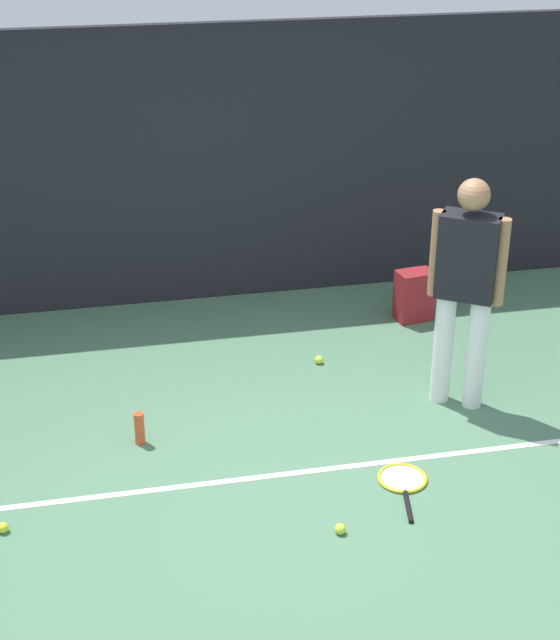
% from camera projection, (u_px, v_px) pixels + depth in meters
% --- Properties ---
extents(ground_plane, '(12.00, 12.00, 0.00)m').
position_uv_depth(ground_plane, '(293.00, 488.00, 6.18)').
color(ground_plane, '#4C7556').
extents(back_fence, '(10.00, 0.10, 2.39)m').
position_uv_depth(back_fence, '(218.00, 167.00, 8.28)').
color(back_fence, black).
rests_on(back_fence, ground).
extents(court_line, '(9.00, 0.05, 0.00)m').
position_uv_depth(court_line, '(287.00, 474.00, 6.32)').
color(court_line, white).
rests_on(court_line, ground).
extents(tennis_player, '(0.46, 0.40, 1.70)m').
position_uv_depth(tennis_player, '(466.00, 281.00, 6.70)').
color(tennis_player, white).
rests_on(tennis_player, ground).
extents(tennis_racket, '(0.38, 0.63, 0.03)m').
position_uv_depth(tennis_racket, '(403.00, 481.00, 6.23)').
color(tennis_racket, black).
rests_on(tennis_racket, ground).
extents(backpack, '(0.33, 0.32, 0.44)m').
position_uv_depth(backpack, '(413.00, 296.00, 8.27)').
color(backpack, maroon).
rests_on(backpack, ground).
extents(tennis_ball_near_player, '(0.07, 0.07, 0.07)m').
position_uv_depth(tennis_ball_near_player, '(340.00, 529.00, 5.76)').
color(tennis_ball_near_player, '#CCE033').
rests_on(tennis_ball_near_player, ground).
extents(tennis_ball_by_fence, '(0.07, 0.07, 0.07)m').
position_uv_depth(tennis_ball_by_fence, '(319.00, 360.00, 7.63)').
color(tennis_ball_by_fence, '#CCE033').
rests_on(tennis_ball_by_fence, ground).
extents(tennis_ball_mid_court, '(0.07, 0.07, 0.07)m').
position_uv_depth(tennis_ball_mid_court, '(3.00, 528.00, 5.77)').
color(tennis_ball_mid_court, '#CCE033').
rests_on(tennis_ball_mid_court, ground).
extents(water_bottle, '(0.07, 0.07, 0.23)m').
position_uv_depth(water_bottle, '(139.00, 428.00, 6.59)').
color(water_bottle, '#D84C26').
rests_on(water_bottle, ground).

